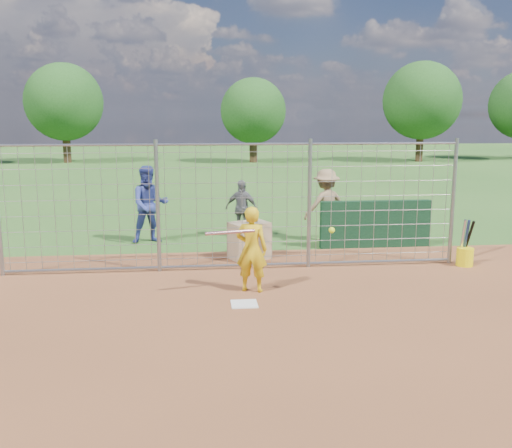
{
  "coord_description": "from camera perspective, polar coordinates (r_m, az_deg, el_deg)",
  "views": [
    {
      "loc": [
        -0.75,
        -9.09,
        3.06
      ],
      "look_at": [
        0.3,
        0.8,
        1.15
      ],
      "focal_mm": 40.0,
      "sensor_mm": 36.0,
      "label": 1
    }
  ],
  "objects": [
    {
      "name": "ground",
      "position": [
        9.62,
        -1.29,
        -7.68
      ],
      "size": [
        100.0,
        100.0,
        0.0
      ],
      "primitive_type": "plane",
      "color": "#2D591E",
      "rests_on": "ground"
    },
    {
      "name": "dugout_wall",
      "position": [
        13.58,
        11.85,
        -0.01
      ],
      "size": [
        2.6,
        0.2,
        1.1
      ],
      "primitive_type": "cube",
      "color": "#11381E",
      "rests_on": "ground"
    },
    {
      "name": "home_plate",
      "position": [
        9.43,
        -1.19,
        -8.01
      ],
      "size": [
        0.43,
        0.43,
        0.02
      ],
      "primitive_type": "cube",
      "color": "silver",
      "rests_on": "ground"
    },
    {
      "name": "bystander_b",
      "position": [
        14.4,
        -1.48,
        1.56
      ],
      "size": [
        0.92,
        0.7,
        1.46
      ],
      "primitive_type": "imported",
      "rotation": [
        0.0,
        0.0,
        -0.46
      ],
      "color": "slate",
      "rests_on": "ground"
    },
    {
      "name": "bucket_with_bats",
      "position": [
        12.47,
        20.17,
        -2.85
      ],
      "size": [
        0.34,
        0.39,
        0.97
      ],
      "color": "#FEEA0D",
      "rests_on": "ground"
    },
    {
      "name": "bystander_c",
      "position": [
        14.04,
        7.01,
        1.88
      ],
      "size": [
        1.29,
        0.98,
        1.77
      ],
      "primitive_type": "imported",
      "rotation": [
        0.0,
        0.0,
        3.45
      ],
      "color": "#8F704E",
      "rests_on": "ground"
    },
    {
      "name": "equipment_bin",
      "position": [
        12.25,
        -0.69,
        -1.67
      ],
      "size": [
        0.95,
        0.83,
        0.8
      ],
      "primitive_type": "cube",
      "rotation": [
        0.0,
        0.0,
        0.42
      ],
      "color": "tan",
      "rests_on": "ground"
    },
    {
      "name": "equipment_in_play",
      "position": [
        9.57,
        -0.13,
        -0.78
      ],
      "size": [
        2.19,
        0.31,
        0.11
      ],
      "color": "silver",
      "rests_on": "ground"
    },
    {
      "name": "tree_line",
      "position": [
        37.42,
        -0.1,
        11.88
      ],
      "size": [
        44.66,
        6.72,
        6.48
      ],
      "color": "#3F2B19",
      "rests_on": "ground"
    },
    {
      "name": "backstop_fence",
      "position": [
        11.26,
        -2.16,
        1.66
      ],
      "size": [
        9.08,
        0.08,
        2.6
      ],
      "color": "gray",
      "rests_on": "ground"
    },
    {
      "name": "batter",
      "position": [
        9.92,
        -0.45,
        -2.54
      ],
      "size": [
        0.64,
        0.51,
        1.52
      ],
      "primitive_type": "imported",
      "rotation": [
        0.0,
        0.0,
        2.84
      ],
      "color": "gold",
      "rests_on": "ground"
    },
    {
      "name": "bystander_a",
      "position": [
        13.94,
        -10.59,
        1.92
      ],
      "size": [
        1.05,
        0.9,
        1.87
      ],
      "primitive_type": "imported",
      "rotation": [
        0.0,
        0.0,
        0.23
      ],
      "color": "navy",
      "rests_on": "ground"
    },
    {
      "name": "infield_dirt",
      "position": [
        6.85,
        0.88,
        -15.61
      ],
      "size": [
        18.0,
        18.0,
        0.0
      ],
      "primitive_type": "plane",
      "color": "brown",
      "rests_on": "ground"
    }
  ]
}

